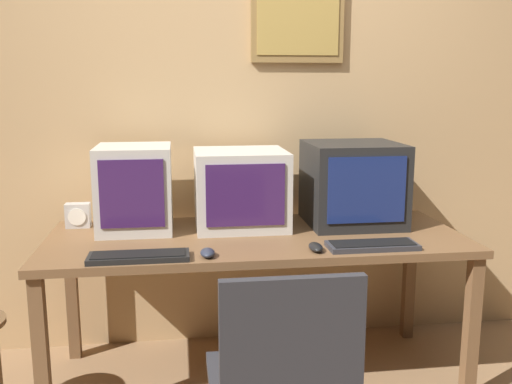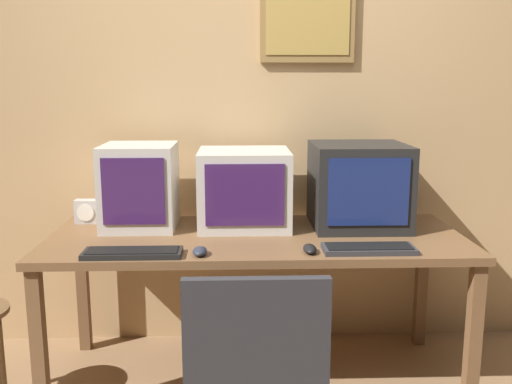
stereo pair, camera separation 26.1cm
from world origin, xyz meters
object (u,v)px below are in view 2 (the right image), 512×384
at_px(monitor_right, 358,185).
at_px(mouse_near_keyboard, 200,251).
at_px(keyboard_main, 133,253).
at_px(keyboard_side, 369,249).
at_px(monitor_left, 140,186).
at_px(desk_clock, 87,211).
at_px(monitor_center, 244,188).
at_px(mouse_far_corner, 310,249).

distance_m(monitor_right, mouse_near_keyboard, 0.90).
height_order(monitor_right, keyboard_main, monitor_right).
xyz_separation_m(monitor_right, keyboard_side, (-0.04, -0.44, -0.19)).
bearing_deg(monitor_left, monitor_right, -1.07).
height_order(mouse_near_keyboard, desk_clock, desk_clock).
relative_size(monitor_left, monitor_center, 0.92).
relative_size(mouse_far_corner, desk_clock, 0.94).
xyz_separation_m(keyboard_main, desk_clock, (-0.33, 0.57, 0.05)).
bearing_deg(keyboard_side, desk_clock, 157.53).
relative_size(keyboard_side, mouse_far_corner, 3.45).
height_order(keyboard_main, mouse_near_keyboard, mouse_near_keyboard).
bearing_deg(monitor_right, keyboard_side, -95.59).
bearing_deg(keyboard_side, monitor_left, 155.85).
bearing_deg(monitor_right, monitor_center, 177.85).
bearing_deg(keyboard_main, monitor_right, 24.42).
distance_m(monitor_right, keyboard_side, 0.48).
bearing_deg(mouse_near_keyboard, keyboard_main, 179.53).
relative_size(monitor_right, desk_clock, 3.79).
relative_size(keyboard_main, desk_clock, 3.39).
bearing_deg(monitor_center, monitor_right, -2.15).
distance_m(monitor_center, monitor_right, 0.56).
xyz_separation_m(monitor_center, desk_clock, (-0.79, 0.08, -0.13)).
distance_m(monitor_center, keyboard_side, 0.71).
bearing_deg(mouse_far_corner, monitor_right, 56.70).
xyz_separation_m(monitor_right, mouse_far_corner, (-0.29, -0.45, -0.19)).
bearing_deg(monitor_right, keyboard_main, -155.58).
relative_size(monitor_center, keyboard_main, 1.09).
bearing_deg(monitor_left, keyboard_side, -24.15).
distance_m(keyboard_main, keyboard_side, 0.98).
distance_m(mouse_near_keyboard, mouse_far_corner, 0.46).
relative_size(monitor_left, keyboard_main, 1.01).
bearing_deg(desk_clock, keyboard_main, -60.06).
bearing_deg(monitor_center, mouse_near_keyboard, -111.22).
relative_size(monitor_center, mouse_near_keyboard, 4.34).
xyz_separation_m(keyboard_side, desk_clock, (-1.31, 0.54, 0.05)).
xyz_separation_m(keyboard_side, mouse_near_keyboard, (-0.71, -0.03, 0.00)).
height_order(keyboard_main, desk_clock, desk_clock).
height_order(monitor_right, keyboard_side, monitor_right).
distance_m(monitor_center, keyboard_main, 0.69).
bearing_deg(desk_clock, monitor_right, -4.31).
height_order(keyboard_side, mouse_far_corner, mouse_far_corner).
bearing_deg(monitor_left, mouse_near_keyboard, -56.90).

